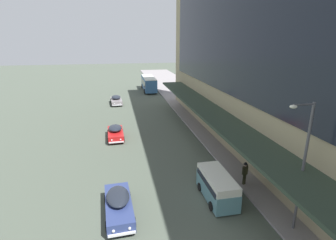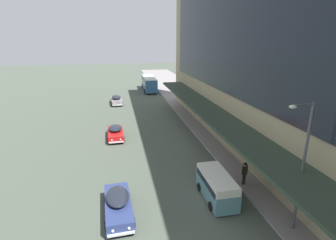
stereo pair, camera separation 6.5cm
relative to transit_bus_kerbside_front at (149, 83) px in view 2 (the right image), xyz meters
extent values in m
cube|color=#346296|center=(0.00, 0.00, -0.12)|extent=(2.66, 9.94, 2.63)
cube|color=black|center=(0.00, 0.00, 0.20)|extent=(2.69, 9.15, 1.16)
cube|color=silver|center=(0.00, 0.00, 1.25)|extent=(2.56, 9.94, 0.12)
cube|color=black|center=(0.08, 4.99, 0.95)|extent=(1.25, 0.08, 0.36)
cylinder|color=black|center=(-1.20, 3.38, -1.28)|extent=(0.27, 1.00, 1.00)
cylinder|color=black|center=(1.31, 3.34, -1.28)|extent=(0.27, 1.00, 1.00)
cylinder|color=black|center=(-1.30, -3.05, -1.28)|extent=(0.27, 1.00, 1.00)
cylinder|color=black|center=(1.20, -3.09, -1.28)|extent=(0.27, 1.00, 1.00)
cube|color=navy|center=(-7.52, -42.96, -1.18)|extent=(1.93, 4.74, 0.78)
ellipsoid|color=#1E232D|center=(-7.53, -42.73, -0.55)|extent=(1.62, 2.64, 0.53)
cube|color=silver|center=(-7.39, -45.34, -1.41)|extent=(1.62, 0.20, 0.14)
cube|color=silver|center=(-7.64, -40.58, -1.41)|extent=(1.62, 0.20, 0.14)
sphere|color=silver|center=(-6.93, -45.28, -1.13)|extent=(0.18, 0.18, 0.18)
sphere|color=silver|center=(-7.86, -45.33, -1.13)|extent=(0.18, 0.18, 0.18)
cylinder|color=black|center=(-6.59, -44.36, -1.46)|extent=(0.17, 0.65, 0.64)
cylinder|color=black|center=(-8.29, -44.45, -1.46)|extent=(0.17, 0.65, 0.64)
cylinder|color=black|center=(-6.74, -41.47, -1.46)|extent=(0.17, 0.65, 0.64)
cylinder|color=black|center=(-8.44, -41.56, -1.46)|extent=(0.17, 0.65, 0.64)
cube|color=gray|center=(-7.35, -11.51, -1.20)|extent=(2.08, 4.61, 0.73)
ellipsoid|color=#1E232D|center=(-7.37, -11.29, -0.54)|extent=(1.74, 2.57, 0.65)
cube|color=silver|center=(-7.22, -13.82, -1.41)|extent=(1.73, 0.22, 0.14)
cube|color=silver|center=(-7.49, -9.21, -1.41)|extent=(1.73, 0.22, 0.14)
sphere|color=silver|center=(-6.72, -13.76, -1.15)|extent=(0.18, 0.18, 0.18)
sphere|color=silver|center=(-7.72, -13.81, -1.15)|extent=(0.18, 0.18, 0.18)
cylinder|color=black|center=(-6.36, -12.86, -1.46)|extent=(0.18, 0.65, 0.64)
cylinder|color=black|center=(-8.18, -12.96, -1.46)|extent=(0.18, 0.65, 0.64)
cylinder|color=black|center=(-6.52, -10.07, -1.46)|extent=(0.18, 0.65, 0.64)
cylinder|color=black|center=(-8.34, -10.17, -1.46)|extent=(0.18, 0.65, 0.64)
cube|color=#B21718|center=(-7.62, -28.74, -1.20)|extent=(1.85, 4.17, 0.73)
ellipsoid|color=#1E232D|center=(-7.62, -28.54, -0.54)|extent=(1.59, 2.31, 0.63)
cube|color=silver|center=(-7.55, -30.85, -1.41)|extent=(1.64, 0.17, 0.14)
cube|color=silver|center=(-7.68, -26.63, -1.41)|extent=(1.64, 0.17, 0.14)
sphere|color=silver|center=(-7.08, -30.81, -1.15)|extent=(0.18, 0.18, 0.18)
sphere|color=silver|center=(-8.03, -30.84, -1.15)|extent=(0.18, 0.18, 0.18)
cylinder|color=black|center=(-6.72, -29.99, -1.46)|extent=(0.16, 0.64, 0.64)
cylinder|color=black|center=(-8.44, -30.05, -1.46)|extent=(0.16, 0.64, 0.64)
cylinder|color=black|center=(-6.79, -27.44, -1.46)|extent=(0.16, 0.64, 0.64)
cylinder|color=black|center=(-8.52, -27.49, -1.46)|extent=(0.16, 0.64, 0.64)
cube|color=slate|center=(-0.47, -42.51, -1.02)|extent=(1.78, 4.31, 1.29)
cube|color=silver|center=(-0.47, -42.51, -0.24)|extent=(1.74, 4.22, 0.83)
cube|color=black|center=(-0.47, -42.51, -0.33)|extent=(1.81, 3.88, 0.41)
ellipsoid|color=slate|center=(-0.48, -40.41, -0.89)|extent=(1.61, 0.61, 1.11)
cylinder|color=black|center=(-1.35, -41.27, -1.46)|extent=(0.16, 0.64, 0.64)
cylinder|color=black|center=(0.40, -41.26, -1.46)|extent=(0.16, 0.64, 0.64)
cylinder|color=black|center=(-1.33, -43.76, -1.46)|extent=(0.16, 0.64, 0.64)
cylinder|color=black|center=(0.42, -43.75, -1.46)|extent=(0.16, 0.64, 0.64)
cylinder|color=#292A1A|center=(2.26, -41.30, -1.21)|extent=(0.16, 0.16, 0.85)
cylinder|color=#292A1A|center=(2.41, -41.24, -1.21)|extent=(0.16, 0.16, 0.85)
cube|color=#292A1A|center=(2.34, -41.27, -0.43)|extent=(0.46, 0.37, 0.70)
cylinder|color=#292A1A|center=(2.10, -41.36, -0.40)|extent=(0.10, 0.10, 0.63)
cylinder|color=#292A1A|center=(2.58, -41.17, -0.40)|extent=(0.10, 0.10, 0.63)
sphere|color=tan|center=(2.34, -41.27, 0.03)|extent=(0.22, 0.22, 0.22)
cylinder|color=black|center=(2.34, -41.27, 0.10)|extent=(0.33, 0.33, 0.02)
cylinder|color=black|center=(2.34, -41.27, 0.16)|extent=(0.21, 0.21, 0.12)
cylinder|color=#4C4C51|center=(2.92, -46.58, 2.32)|extent=(0.16, 0.16, 7.92)
cylinder|color=#4C4C51|center=(2.32, -46.58, 6.18)|extent=(1.20, 0.10, 0.10)
ellipsoid|color=silver|center=(1.72, -46.58, 6.10)|extent=(0.44, 0.28, 0.20)
camera|label=1|loc=(-7.22, -58.18, 9.46)|focal=28.00mm
camera|label=2|loc=(-7.15, -58.19, 9.46)|focal=28.00mm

